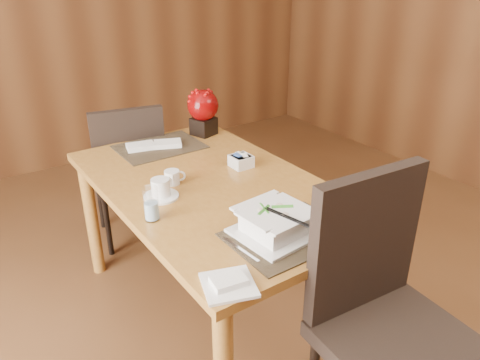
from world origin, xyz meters
TOP-DOWN VIEW (x-y plane):
  - dining_table at (0.00, 0.60)m, footprint 0.90×1.50m
  - placemat_near at (0.00, 0.05)m, footprint 0.45×0.33m
  - placemat_far at (0.00, 1.15)m, footprint 0.45×0.33m
  - soup_setting at (-0.04, 0.08)m, footprint 0.29×0.29m
  - coffee_cup at (-0.26, 0.61)m, footprint 0.15×0.15m
  - water_glass at (-0.37, 0.46)m, footprint 0.07×0.07m
  - creamer_jug at (-0.15, 0.70)m, footprint 0.12×0.12m
  - sugar_caddy at (0.22, 0.68)m, footprint 0.10×0.10m
  - berry_decor at (0.31, 1.19)m, footprint 0.18×0.18m
  - napkins_far at (-0.02, 1.15)m, footprint 0.31×0.20m
  - bread_plate at (-0.35, -0.07)m, footprint 0.21×0.21m
  - near_chair at (0.14, -0.31)m, footprint 0.53×0.54m
  - far_chair at (-0.07, 1.47)m, footprint 0.52×0.52m

SIDE VIEW (x-z plane):
  - far_chair at x=-0.07m, z-range 0.06..0.99m
  - near_chair at x=0.14m, z-range 0.07..1.13m
  - dining_table at x=0.00m, z-range 0.28..1.03m
  - placemat_near at x=0.00m, z-range 0.75..0.76m
  - placemat_far at x=0.00m, z-range 0.75..0.76m
  - bread_plate at x=-0.35m, z-range 0.75..0.76m
  - napkins_far at x=-0.02m, z-range 0.76..0.78m
  - sugar_caddy at x=0.22m, z-range 0.75..0.81m
  - creamer_jug at x=-0.15m, z-range 0.75..0.82m
  - coffee_cup at x=-0.26m, z-range 0.74..0.83m
  - soup_setting at x=-0.04m, z-range 0.75..0.86m
  - water_glass at x=-0.37m, z-range 0.75..0.89m
  - berry_decor at x=0.31m, z-range 0.77..1.04m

